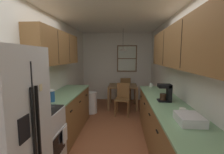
{
  "coord_description": "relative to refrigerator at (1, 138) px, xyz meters",
  "views": [
    {
      "loc": [
        0.24,
        -2.61,
        1.68
      ],
      "look_at": [
        -0.03,
        1.31,
        1.18
      ],
      "focal_mm": 26.09,
      "sensor_mm": 36.0,
      "label": 1
    }
  ],
  "objects": [
    {
      "name": "microwave_over_range",
      "position": [
        -0.16,
        0.71,
        0.76
      ],
      "size": [
        0.39,
        0.59,
        0.31
      ],
      "color": "white"
    },
    {
      "name": "wall_left",
      "position": [
        -0.4,
        2.19,
        0.39
      ],
      "size": [
        0.1,
        9.0,
        2.55
      ],
      "primitive_type": "cube",
      "color": "white",
      "rests_on": "ground"
    },
    {
      "name": "wall_right",
      "position": [
        2.3,
        2.19,
        0.39
      ],
      "size": [
        0.1,
        9.0,
        2.55
      ],
      "primitive_type": "cube",
      "color": "white",
      "rests_on": "ground"
    },
    {
      "name": "wall_back",
      "position": [
        0.95,
        4.84,
        0.39
      ],
      "size": [
        4.4,
        0.1,
        2.55
      ],
      "primitive_type": "cube",
      "color": "white",
      "rests_on": "ground"
    },
    {
      "name": "counter_left",
      "position": [
        -0.05,
        1.96,
        -0.44
      ],
      "size": [
        0.64,
        1.86,
        0.9
      ],
      "color": "brown",
      "rests_on": "ground"
    },
    {
      "name": "coffee_maker",
      "position": [
        1.94,
        1.4,
        0.17
      ],
      "size": [
        0.22,
        0.18,
        0.3
      ],
      "color": "black",
      "rests_on": "counter_right"
    },
    {
      "name": "ceiling_slab",
      "position": [
        0.95,
        2.19,
        1.7
      ],
      "size": [
        4.4,
        9.0,
        0.08
      ],
      "primitive_type": "cube",
      "color": "white"
    },
    {
      "name": "table_serving_bowl",
      "position": [
        1.25,
        3.79,
        -0.13
      ],
      "size": [
        0.18,
        0.18,
        0.06
      ],
      "primitive_type": "cylinder",
      "color": "#4C7299",
      "rests_on": "dining_table"
    },
    {
      "name": "upper_cabinets_right",
      "position": [
        2.09,
        1.22,
        0.94
      ],
      "size": [
        0.33,
        2.84,
        0.67
      ],
      "color": "brown"
    },
    {
      "name": "upper_cabinets_left",
      "position": [
        -0.19,
        1.91,
        0.96
      ],
      "size": [
        0.33,
        1.94,
        0.67
      ],
      "color": "brown"
    },
    {
      "name": "dish_rack",
      "position": [
        1.97,
        0.47,
        0.06
      ],
      "size": [
        0.28,
        0.34,
        0.1
      ],
      "primitive_type": "cube",
      "color": "silver",
      "rests_on": "counter_right"
    },
    {
      "name": "dining_chair_far",
      "position": [
        1.27,
        4.48,
        -0.39
      ],
      "size": [
        0.43,
        0.43,
        0.9
      ],
      "color": "brown",
      "rests_on": "ground"
    },
    {
      "name": "storage_canister",
      "position": [
        -0.05,
        1.24,
        0.11
      ],
      "size": [
        0.12,
        0.12,
        0.2
      ],
      "color": "#265999",
      "rests_on": "counter_left"
    },
    {
      "name": "dining_table",
      "position": [
        1.18,
        3.83,
        -0.26
      ],
      "size": [
        0.92,
        0.88,
        0.73
      ],
      "color": "brown",
      "rests_on": "ground"
    },
    {
      "name": "dish_towel",
      "position": [
        0.31,
        0.87,
        -0.39
      ],
      "size": [
        0.02,
        0.16,
        0.24
      ],
      "primitive_type": "cube",
      "color": "white"
    },
    {
      "name": "mug_spare",
      "position": [
        1.99,
        0.74,
        0.06
      ],
      "size": [
        0.12,
        0.09,
        0.09
      ],
      "color": "white",
      "rests_on": "counter_right"
    },
    {
      "name": "stove_range",
      "position": [
        -0.04,
        0.71,
        -0.42
      ],
      "size": [
        0.66,
        0.64,
        1.1
      ],
      "color": "silver",
      "rests_on": "ground"
    },
    {
      "name": "pendant_light",
      "position": [
        1.18,
        3.83,
        1.01
      ],
      "size": [
        0.31,
        0.31,
        0.7
      ],
      "color": "black"
    },
    {
      "name": "back_window",
      "position": [
        1.33,
        4.77,
        0.7
      ],
      "size": [
        0.74,
        0.05,
        0.99
      ],
      "color": "brown"
    },
    {
      "name": "refrigerator",
      "position": [
        0.0,
        0.0,
        0.0
      ],
      "size": [
        0.73,
        0.74,
        1.78
      ],
      "color": "silver",
      "rests_on": "ground"
    },
    {
      "name": "counter_right",
      "position": [
        1.95,
        1.27,
        -0.44
      ],
      "size": [
        0.64,
        3.16,
        0.9
      ],
      "color": "brown",
      "rests_on": "ground"
    },
    {
      "name": "ground_plane",
      "position": [
        0.95,
        2.19,
        -0.89
      ],
      "size": [
        12.0,
        12.0,
        0.0
      ],
      "primitive_type": "plane",
      "color": "brown"
    },
    {
      "name": "mug_by_coffeemaker",
      "position": [
        1.9,
        2.71,
        0.06
      ],
      "size": [
        0.11,
        0.07,
        0.1
      ],
      "color": "white",
      "rests_on": "counter_right"
    },
    {
      "name": "dining_chair_near",
      "position": [
        1.19,
        3.18,
        -0.39
      ],
      "size": [
        0.45,
        0.45,
        0.9
      ],
      "color": "brown",
      "rests_on": "ground"
    },
    {
      "name": "trash_bin",
      "position": [
        0.25,
        3.22,
        -0.58
      ],
      "size": [
        0.34,
        0.34,
        0.63
      ],
      "primitive_type": "cylinder",
      "color": "white",
      "rests_on": "ground"
    }
  ]
}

